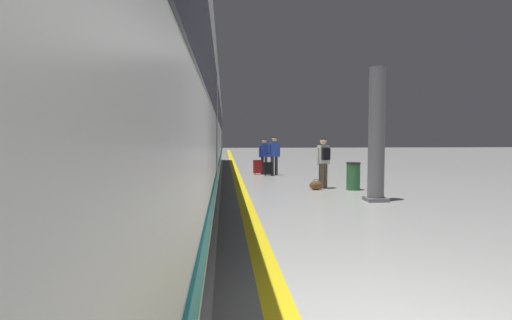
{
  "coord_description": "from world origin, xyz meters",
  "views": [
    {
      "loc": [
        -1.55,
        -2.6,
        1.74
      ],
      "look_at": [
        -0.97,
        4.53,
        1.32
      ],
      "focal_mm": 27.68,
      "sensor_mm": 36.0,
      "label": 1
    }
  ],
  "objects_px": {
    "platform_pillar": "(377,138)",
    "waste_bin": "(353,176)",
    "duffel_bag_mid": "(316,185)",
    "passenger_mid": "(324,158)",
    "suitcase_near": "(268,168)",
    "passenger_near": "(274,153)",
    "passenger_far": "(264,154)",
    "suitcase_far": "(258,167)",
    "high_speed_train": "(175,113)"
  },
  "relations": [
    {
      "from": "suitcase_far",
      "to": "waste_bin",
      "type": "relative_size",
      "value": 0.74
    },
    {
      "from": "high_speed_train",
      "to": "waste_bin",
      "type": "bearing_deg",
      "value": -4.73
    },
    {
      "from": "suitcase_far",
      "to": "waste_bin",
      "type": "height_order",
      "value": "waste_bin"
    },
    {
      "from": "duffel_bag_mid",
      "to": "suitcase_far",
      "type": "distance_m",
      "value": 5.67
    },
    {
      "from": "waste_bin",
      "to": "suitcase_near",
      "type": "bearing_deg",
      "value": 115.12
    },
    {
      "from": "passenger_near",
      "to": "platform_pillar",
      "type": "distance_m",
      "value": 7.62
    },
    {
      "from": "passenger_near",
      "to": "suitcase_near",
      "type": "bearing_deg",
      "value": -142.73
    },
    {
      "from": "platform_pillar",
      "to": "waste_bin",
      "type": "relative_size",
      "value": 3.96
    },
    {
      "from": "passenger_mid",
      "to": "platform_pillar",
      "type": "height_order",
      "value": "platform_pillar"
    },
    {
      "from": "passenger_near",
      "to": "duffel_bag_mid",
      "type": "height_order",
      "value": "passenger_near"
    },
    {
      "from": "passenger_far",
      "to": "suitcase_far",
      "type": "relative_size",
      "value": 2.48
    },
    {
      "from": "suitcase_far",
      "to": "waste_bin",
      "type": "bearing_deg",
      "value": -64.5
    },
    {
      "from": "passenger_near",
      "to": "suitcase_near",
      "type": "relative_size",
      "value": 1.74
    },
    {
      "from": "suitcase_near",
      "to": "passenger_mid",
      "type": "xyz_separation_m",
      "value": [
        1.4,
        -4.42,
        0.68
      ]
    },
    {
      "from": "duffel_bag_mid",
      "to": "platform_pillar",
      "type": "bearing_deg",
      "value": -65.64
    },
    {
      "from": "duffel_bag_mid",
      "to": "passenger_mid",
      "type": "bearing_deg",
      "value": 43.34
    },
    {
      "from": "platform_pillar",
      "to": "waste_bin",
      "type": "distance_m",
      "value": 2.59
    },
    {
      "from": "suitcase_near",
      "to": "suitcase_far",
      "type": "relative_size",
      "value": 1.5
    },
    {
      "from": "high_speed_train",
      "to": "platform_pillar",
      "type": "xyz_separation_m",
      "value": [
        5.69,
        -2.73,
        -0.78
      ]
    },
    {
      "from": "passenger_near",
      "to": "duffel_bag_mid",
      "type": "relative_size",
      "value": 3.99
    },
    {
      "from": "passenger_mid",
      "to": "suitcase_near",
      "type": "bearing_deg",
      "value": 107.57
    },
    {
      "from": "high_speed_train",
      "to": "passenger_far",
      "type": "bearing_deg",
      "value": 56.63
    },
    {
      "from": "high_speed_train",
      "to": "duffel_bag_mid",
      "type": "xyz_separation_m",
      "value": [
        4.6,
        -0.34,
        -2.35
      ]
    },
    {
      "from": "passenger_mid",
      "to": "duffel_bag_mid",
      "type": "bearing_deg",
      "value": -136.66
    },
    {
      "from": "high_speed_train",
      "to": "passenger_mid",
      "type": "xyz_separation_m",
      "value": [
        4.93,
        -0.03,
        -1.49
      ]
    },
    {
      "from": "passenger_near",
      "to": "suitcase_near",
      "type": "distance_m",
      "value": 0.79
    },
    {
      "from": "suitcase_far",
      "to": "passenger_far",
      "type": "bearing_deg",
      "value": 19.77
    },
    {
      "from": "suitcase_near",
      "to": "passenger_far",
      "type": "height_order",
      "value": "passenger_far"
    },
    {
      "from": "platform_pillar",
      "to": "waste_bin",
      "type": "xyz_separation_m",
      "value": [
        0.13,
        2.25,
        -1.27
      ]
    },
    {
      "from": "passenger_mid",
      "to": "high_speed_train",
      "type": "bearing_deg",
      "value": 179.63
    },
    {
      "from": "passenger_near",
      "to": "passenger_far",
      "type": "height_order",
      "value": "passenger_near"
    },
    {
      "from": "suitcase_near",
      "to": "platform_pillar",
      "type": "bearing_deg",
      "value": -73.15
    },
    {
      "from": "high_speed_train",
      "to": "passenger_mid",
      "type": "height_order",
      "value": "high_speed_train"
    },
    {
      "from": "suitcase_near",
      "to": "suitcase_far",
      "type": "height_order",
      "value": "suitcase_near"
    },
    {
      "from": "suitcase_near",
      "to": "waste_bin",
      "type": "bearing_deg",
      "value": -64.88
    },
    {
      "from": "passenger_mid",
      "to": "duffel_bag_mid",
      "type": "height_order",
      "value": "passenger_mid"
    },
    {
      "from": "passenger_near",
      "to": "suitcase_far",
      "type": "distance_m",
      "value": 1.1
    },
    {
      "from": "passenger_mid",
      "to": "waste_bin",
      "type": "xyz_separation_m",
      "value": [
        0.88,
        -0.45,
        -0.56
      ]
    },
    {
      "from": "passenger_near",
      "to": "passenger_far",
      "type": "relative_size",
      "value": 1.06
    },
    {
      "from": "passenger_near",
      "to": "waste_bin",
      "type": "bearing_deg",
      "value": -69.0
    },
    {
      "from": "duffel_bag_mid",
      "to": "passenger_far",
      "type": "xyz_separation_m",
      "value": [
        -1.15,
        5.59,
        0.81
      ]
    },
    {
      "from": "passenger_mid",
      "to": "suitcase_far",
      "type": "height_order",
      "value": "passenger_mid"
    },
    {
      "from": "passenger_far",
      "to": "platform_pillar",
      "type": "distance_m",
      "value": 8.32
    },
    {
      "from": "passenger_near",
      "to": "platform_pillar",
      "type": "height_order",
      "value": "platform_pillar"
    },
    {
      "from": "passenger_far",
      "to": "platform_pillar",
      "type": "relative_size",
      "value": 0.46
    },
    {
      "from": "passenger_near",
      "to": "duffel_bag_mid",
      "type": "distance_m",
      "value": 5.1
    },
    {
      "from": "passenger_near",
      "to": "passenger_mid",
      "type": "distance_m",
      "value": 4.79
    },
    {
      "from": "high_speed_train",
      "to": "passenger_near",
      "type": "bearing_deg",
      "value": 50.24
    },
    {
      "from": "duffel_bag_mid",
      "to": "suitcase_far",
      "type": "height_order",
      "value": "suitcase_far"
    },
    {
      "from": "passenger_mid",
      "to": "suitcase_far",
      "type": "xyz_separation_m",
      "value": [
        -1.79,
        5.17,
        -0.66
      ]
    }
  ]
}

